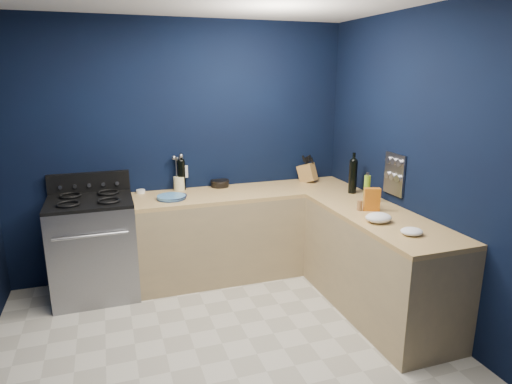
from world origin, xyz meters
name	(u,v)px	position (x,y,z in m)	size (l,w,h in m)	color
floor	(229,361)	(0.00, 0.00, -0.01)	(3.50, 3.50, 0.02)	beige
wall_back	(182,150)	(0.00, 1.76, 1.30)	(3.50, 0.02, 2.60)	black
wall_right	(440,174)	(1.76, 0.00, 1.30)	(0.02, 3.50, 2.60)	black
wall_front	(374,331)	(0.00, -1.76, 1.30)	(3.50, 0.02, 2.60)	black
cab_back	(247,233)	(0.60, 1.44, 0.43)	(2.30, 0.63, 0.86)	#9F875C
top_back	(247,193)	(0.60, 1.44, 0.88)	(2.30, 0.63, 0.04)	olive
cab_right	(377,266)	(1.44, 0.29, 0.43)	(0.63, 1.67, 0.86)	#9F875C
top_right	(381,217)	(1.44, 0.29, 0.88)	(0.63, 1.67, 0.04)	olive
gas_range	(94,249)	(-0.93, 1.42, 0.46)	(0.76, 0.66, 0.92)	gray
oven_door	(94,263)	(-0.93, 1.10, 0.45)	(0.59, 0.02, 0.42)	black
cooktop	(89,201)	(-0.93, 1.42, 0.94)	(0.76, 0.66, 0.03)	black
backguard	(89,183)	(-0.93, 1.72, 1.04)	(0.76, 0.06, 0.20)	black
spice_panel	(394,174)	(1.74, 0.55, 1.18)	(0.02, 0.28, 0.38)	gray
wall_outlet	(183,172)	(0.00, 1.74, 1.08)	(0.09, 0.02, 0.13)	white
plate_stack	(171,197)	(-0.19, 1.37, 0.92)	(0.28, 0.28, 0.03)	teal
ramekin	(141,191)	(-0.45, 1.69, 0.92)	(0.09, 0.09, 0.03)	white
utensil_crock	(179,183)	(-0.06, 1.69, 0.97)	(0.11, 0.11, 0.14)	#F6F4C0
wine_bottle_back	(182,175)	(-0.03, 1.69, 1.05)	(0.08, 0.08, 0.31)	black
lemon_basket	(220,183)	(0.38, 1.69, 0.94)	(0.19, 0.19, 0.07)	black
knife_block	(307,173)	(1.36, 1.60, 1.00)	(0.11, 0.18, 0.20)	olive
wine_bottle_right	(353,177)	(1.58, 1.01, 1.07)	(0.08, 0.08, 0.33)	black
oil_bottle	(367,189)	(1.53, 0.67, 1.03)	(0.06, 0.06, 0.26)	#76A422
spice_jar_near	(371,201)	(1.49, 0.52, 0.95)	(0.05, 0.05, 0.11)	olive
spice_jar_far	(360,205)	(1.33, 0.46, 0.95)	(0.05, 0.05, 0.09)	olive
crouton_bag	(372,199)	(1.43, 0.43, 1.00)	(0.14, 0.06, 0.20)	#B3290A
towel_front	(379,218)	(1.31, 0.13, 0.94)	(0.22, 0.19, 0.08)	white
towel_end	(412,231)	(1.38, -0.20, 0.93)	(0.17, 0.15, 0.05)	white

